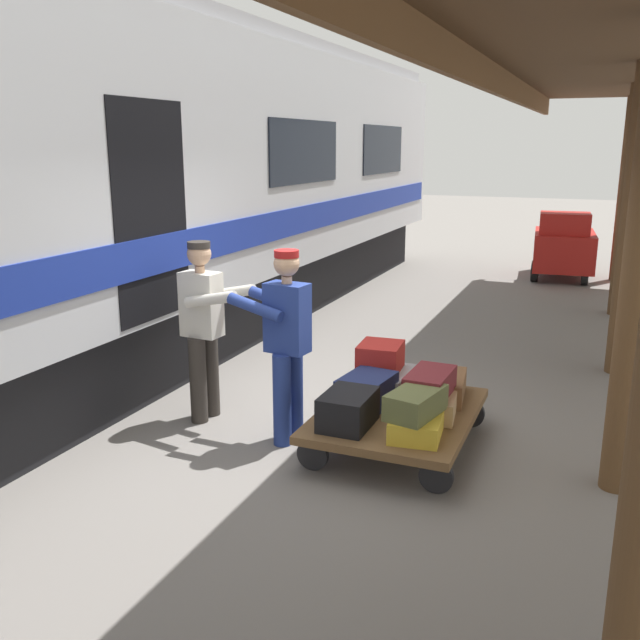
# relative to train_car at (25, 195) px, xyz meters

# --- Properties ---
(ground_plane) EXTENTS (60.00, 60.00, 0.00)m
(ground_plane) POSITION_rel_train_car_xyz_m (-3.48, 0.00, -2.06)
(ground_plane) COLOR slate
(train_car) EXTENTS (3.02, 20.16, 4.00)m
(train_car) POSITION_rel_train_car_xyz_m (0.00, 0.00, 0.00)
(train_car) COLOR #B7BABF
(train_car) RESTS_ON ground_plane
(luggage_cart) EXTENTS (1.27, 1.71, 0.33)m
(luggage_cart) POSITION_rel_train_car_xyz_m (-3.86, -0.08, -1.78)
(luggage_cart) COLOR brown
(luggage_cart) RESTS_ON ground_plane
(suitcase_black_hardshell) EXTENTS (0.38, 0.52, 0.28)m
(suitcase_black_hardshell) POSITION_rel_train_car_xyz_m (-3.58, 0.39, -1.59)
(suitcase_black_hardshell) COLOR black
(suitcase_black_hardshell) RESTS_ON luggage_cart
(suitcase_yellow_case) EXTENTS (0.43, 0.52, 0.17)m
(suitcase_yellow_case) POSITION_rel_train_car_xyz_m (-4.15, 0.39, -1.64)
(suitcase_yellow_case) COLOR gold
(suitcase_yellow_case) RESTS_ON luggage_cart
(suitcase_navy_fabric) EXTENTS (0.44, 0.58, 0.27)m
(suitcase_navy_fabric) POSITION_rel_train_car_xyz_m (-3.58, -0.08, -1.59)
(suitcase_navy_fabric) COLOR navy
(suitcase_navy_fabric) RESTS_ON luggage_cart
(suitcase_brown_leather) EXTENTS (0.45, 0.66, 0.21)m
(suitcase_brown_leather) POSITION_rel_train_car_xyz_m (-4.15, -0.55, -1.62)
(suitcase_brown_leather) COLOR brown
(suitcase_brown_leather) RESTS_ON luggage_cart
(suitcase_gray_aluminum) EXTENTS (0.48, 0.62, 0.18)m
(suitcase_gray_aluminum) POSITION_rel_train_car_xyz_m (-3.58, -0.55, -1.64)
(suitcase_gray_aluminum) COLOR #9EA0A5
(suitcase_gray_aluminum) RESTS_ON luggage_cart
(suitcase_tan_vintage) EXTENTS (0.47, 0.54, 0.18)m
(suitcase_tan_vintage) POSITION_rel_train_car_xyz_m (-4.15, -0.08, -1.64)
(suitcase_tan_vintage) COLOR tan
(suitcase_tan_vintage) RESTS_ON luggage_cart
(suitcase_maroon_trunk) EXTENTS (0.34, 0.57, 0.21)m
(suitcase_maroon_trunk) POSITION_rel_train_car_xyz_m (-4.14, -0.06, -1.44)
(suitcase_maroon_trunk) COLOR maroon
(suitcase_maroon_trunk) RESTS_ON suitcase_tan_vintage
(suitcase_red_plastic) EXTENTS (0.41, 0.46, 0.25)m
(suitcase_red_plastic) POSITION_rel_train_car_xyz_m (-3.54, -0.57, -1.42)
(suitcase_red_plastic) COLOR #AD231E
(suitcase_red_plastic) RESTS_ON suitcase_gray_aluminum
(suitcase_olive_duffel) EXTENTS (0.41, 0.59, 0.20)m
(suitcase_olive_duffel) POSITION_rel_train_car_xyz_m (-4.13, 0.36, -1.46)
(suitcase_olive_duffel) COLOR brown
(suitcase_olive_duffel) RESTS_ON suitcase_yellow_case
(porter_in_overalls) EXTENTS (0.70, 0.48, 1.70)m
(porter_in_overalls) POSITION_rel_train_car_xyz_m (-2.91, 0.15, -1.14)
(porter_in_overalls) COLOR navy
(porter_in_overalls) RESTS_ON ground_plane
(porter_by_door) EXTENTS (0.68, 0.45, 1.70)m
(porter_by_door) POSITION_rel_train_car_xyz_m (-2.00, -0.01, -1.14)
(porter_by_door) COLOR #332D28
(porter_by_door) RESTS_ON ground_plane
(baggage_tug) EXTENTS (1.25, 1.79, 1.30)m
(baggage_tug) POSITION_rel_train_car_xyz_m (-4.64, -8.82, -1.43)
(baggage_tug) COLOR #B21E19
(baggage_tug) RESTS_ON ground_plane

